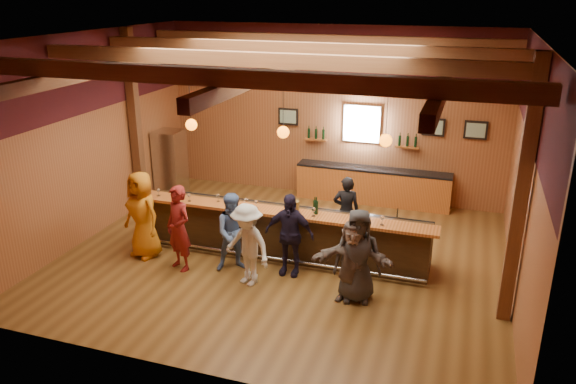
{
  "coord_description": "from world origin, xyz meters",
  "views": [
    {
      "loc": [
        3.45,
        -10.11,
        5.37
      ],
      "look_at": [
        0.0,
        0.3,
        1.35
      ],
      "focal_mm": 35.0,
      "sensor_mm": 36.0,
      "label": 1
    }
  ],
  "objects_px": {
    "customer_white": "(247,245)",
    "customer_navy": "(289,234)",
    "bottle_a": "(316,207)",
    "customer_redvest": "(179,228)",
    "customer_dark": "(358,256)",
    "customer_orange": "(142,215)",
    "back_bar_cabinet": "(372,186)",
    "customer_denim": "(235,232)",
    "ice_bucket": "(294,207)",
    "bar_counter": "(287,231)",
    "bartender": "(346,211)",
    "customer_brown": "(352,261)",
    "stainless_fridge": "(170,163)"
  },
  "relations": [
    {
      "from": "customer_navy",
      "to": "ice_bucket",
      "type": "bearing_deg",
      "value": 96.98
    },
    {
      "from": "bar_counter",
      "to": "customer_white",
      "type": "xyz_separation_m",
      "value": [
        -0.29,
        -1.44,
        0.29
      ]
    },
    {
      "from": "back_bar_cabinet",
      "to": "customer_white",
      "type": "distance_m",
      "value": 5.24
    },
    {
      "from": "bartender",
      "to": "ice_bucket",
      "type": "height_order",
      "value": "bartender"
    },
    {
      "from": "customer_orange",
      "to": "customer_white",
      "type": "relative_size",
      "value": 1.14
    },
    {
      "from": "customer_white",
      "to": "customer_navy",
      "type": "distance_m",
      "value": 0.89
    },
    {
      "from": "customer_white",
      "to": "bottle_a",
      "type": "distance_m",
      "value": 1.61
    },
    {
      "from": "back_bar_cabinet",
      "to": "customer_dark",
      "type": "relative_size",
      "value": 2.29
    },
    {
      "from": "back_bar_cabinet",
      "to": "customer_denim",
      "type": "bearing_deg",
      "value": -113.17
    },
    {
      "from": "bartender",
      "to": "stainless_fridge",
      "type": "bearing_deg",
      "value": -27.25
    },
    {
      "from": "customer_orange",
      "to": "customer_white",
      "type": "xyz_separation_m",
      "value": [
        2.52,
        -0.43,
        -0.12
      ]
    },
    {
      "from": "customer_redvest",
      "to": "customer_dark",
      "type": "height_order",
      "value": "customer_redvest"
    },
    {
      "from": "customer_redvest",
      "to": "customer_dark",
      "type": "distance_m",
      "value": 3.61
    },
    {
      "from": "bar_counter",
      "to": "bottle_a",
      "type": "xyz_separation_m",
      "value": [
        0.71,
        -0.26,
        0.73
      ]
    },
    {
      "from": "bottle_a",
      "to": "bar_counter",
      "type": "bearing_deg",
      "value": 160.01
    },
    {
      "from": "customer_denim",
      "to": "customer_dark",
      "type": "xyz_separation_m",
      "value": [
        2.55,
        -0.39,
        0.07
      ]
    },
    {
      "from": "customer_white",
      "to": "bottle_a",
      "type": "bearing_deg",
      "value": 72.32
    },
    {
      "from": "customer_dark",
      "to": "bottle_a",
      "type": "bearing_deg",
      "value": 121.46
    },
    {
      "from": "bar_counter",
      "to": "ice_bucket",
      "type": "xyz_separation_m",
      "value": [
        0.26,
        -0.32,
        0.71
      ]
    },
    {
      "from": "customer_orange",
      "to": "ice_bucket",
      "type": "height_order",
      "value": "customer_orange"
    },
    {
      "from": "customer_orange",
      "to": "customer_denim",
      "type": "relative_size",
      "value": 1.15
    },
    {
      "from": "bar_counter",
      "to": "bartender",
      "type": "bearing_deg",
      "value": 37.36
    },
    {
      "from": "customer_white",
      "to": "bartender",
      "type": "bearing_deg",
      "value": 81.33
    },
    {
      "from": "stainless_fridge",
      "to": "customer_brown",
      "type": "bearing_deg",
      "value": -33.54
    },
    {
      "from": "customer_denim",
      "to": "customer_brown",
      "type": "height_order",
      "value": "customer_denim"
    },
    {
      "from": "customer_denim",
      "to": "customer_navy",
      "type": "distance_m",
      "value": 1.1
    },
    {
      "from": "customer_orange",
      "to": "customer_dark",
      "type": "distance_m",
      "value": 4.62
    },
    {
      "from": "customer_redvest",
      "to": "ice_bucket",
      "type": "distance_m",
      "value": 2.32
    },
    {
      "from": "customer_orange",
      "to": "bartender",
      "type": "xyz_separation_m",
      "value": [
        3.9,
        1.84,
        -0.14
      ]
    },
    {
      "from": "bottle_a",
      "to": "bartender",
      "type": "bearing_deg",
      "value": 70.88
    },
    {
      "from": "customer_brown",
      "to": "ice_bucket",
      "type": "xyz_separation_m",
      "value": [
        -1.45,
        1.09,
        0.45
      ]
    },
    {
      "from": "bartender",
      "to": "customer_brown",
      "type": "bearing_deg",
      "value": 95.57
    },
    {
      "from": "customer_brown",
      "to": "customer_orange",
      "type": "bearing_deg",
      "value": 166.95
    },
    {
      "from": "customer_denim",
      "to": "bar_counter",
      "type": "bearing_deg",
      "value": 22.65
    },
    {
      "from": "customer_navy",
      "to": "customer_dark",
      "type": "height_order",
      "value": "customer_dark"
    },
    {
      "from": "bottle_a",
      "to": "customer_brown",
      "type": "bearing_deg",
      "value": -49.09
    },
    {
      "from": "customer_redvest",
      "to": "customer_brown",
      "type": "distance_m",
      "value": 3.53
    },
    {
      "from": "customer_denim",
      "to": "customer_white",
      "type": "relative_size",
      "value": 0.99
    },
    {
      "from": "stainless_fridge",
      "to": "bottle_a",
      "type": "xyz_separation_m",
      "value": [
        4.83,
        -2.71,
        0.35
      ]
    },
    {
      "from": "stainless_fridge",
      "to": "customer_brown",
      "type": "relative_size",
      "value": 1.15
    },
    {
      "from": "back_bar_cabinet",
      "to": "customer_redvest",
      "type": "bearing_deg",
      "value": -121.71
    },
    {
      "from": "customer_redvest",
      "to": "customer_white",
      "type": "xyz_separation_m",
      "value": [
        1.53,
        -0.15,
        -0.06
      ]
    },
    {
      "from": "ice_bucket",
      "to": "bottle_a",
      "type": "distance_m",
      "value": 0.45
    },
    {
      "from": "bartender",
      "to": "ice_bucket",
      "type": "relative_size",
      "value": 6.57
    },
    {
      "from": "back_bar_cabinet",
      "to": "bartender",
      "type": "relative_size",
      "value": 2.52
    },
    {
      "from": "bar_counter",
      "to": "bottle_a",
      "type": "height_order",
      "value": "bottle_a"
    },
    {
      "from": "stainless_fridge",
      "to": "customer_orange",
      "type": "bearing_deg",
      "value": -69.4
    },
    {
      "from": "stainless_fridge",
      "to": "bartender",
      "type": "height_order",
      "value": "stainless_fridge"
    },
    {
      "from": "stainless_fridge",
      "to": "customer_denim",
      "type": "bearing_deg",
      "value": -45.55
    },
    {
      "from": "customer_white",
      "to": "ice_bucket",
      "type": "xyz_separation_m",
      "value": [
        0.56,
        1.12,
        0.42
      ]
    }
  ]
}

